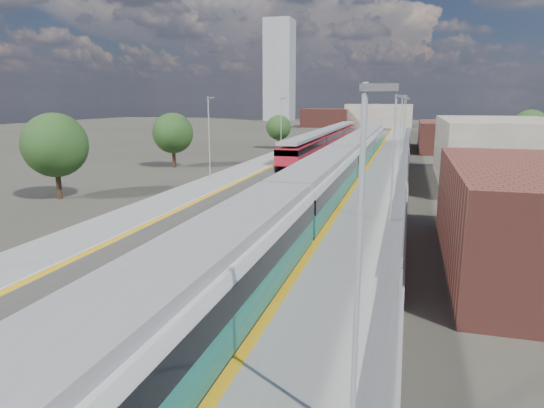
% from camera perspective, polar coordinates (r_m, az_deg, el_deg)
% --- Properties ---
extents(ground, '(320.00, 320.00, 0.00)m').
position_cam_1_polar(ground, '(58.41, 8.28, 3.92)').
color(ground, '#47443A').
rests_on(ground, ground).
extents(ballast_bed, '(10.50, 155.00, 0.06)m').
position_cam_1_polar(ballast_bed, '(61.18, 6.50, 4.36)').
color(ballast_bed, '#565451').
rests_on(ballast_bed, ground).
extents(tracks, '(8.96, 160.00, 0.17)m').
position_cam_1_polar(tracks, '(62.72, 7.30, 4.60)').
color(tracks, '#4C3323').
rests_on(tracks, ground).
extents(platform_right, '(4.70, 155.00, 8.52)m').
position_cam_1_polar(platform_right, '(60.37, 13.60, 4.48)').
color(platform_right, slate).
rests_on(platform_right, ground).
extents(platform_left, '(4.30, 155.00, 8.52)m').
position_cam_1_polar(platform_left, '(62.54, 0.33, 5.06)').
color(platform_left, slate).
rests_on(platform_left, ground).
extents(buildings, '(72.00, 185.50, 40.00)m').
position_cam_1_polar(buildings, '(148.19, 5.96, 13.01)').
color(buildings, brown).
rests_on(buildings, ground).
extents(green_train, '(3.08, 85.73, 3.39)m').
position_cam_1_polar(green_train, '(45.60, 8.15, 4.68)').
color(green_train, black).
rests_on(green_train, ground).
extents(red_train, '(2.79, 56.66, 3.53)m').
position_cam_1_polar(red_train, '(81.21, 6.58, 7.72)').
color(red_train, black).
rests_on(red_train, ground).
extents(tree_a, '(5.33, 5.33, 7.22)m').
position_cam_1_polar(tree_a, '(44.23, -24.16, 6.33)').
color(tree_a, '#382619').
rests_on(tree_a, ground).
extents(tree_b, '(4.96, 4.96, 6.72)m').
position_cam_1_polar(tree_b, '(61.39, -11.58, 8.16)').
color(tree_b, '#382619').
rests_on(tree_b, ground).
extents(tree_c, '(4.24, 4.24, 5.74)m').
position_cam_1_polar(tree_c, '(84.06, 0.78, 8.98)').
color(tree_c, '#382619').
rests_on(tree_c, ground).
extents(tree_d, '(5.08, 5.08, 6.88)m').
position_cam_1_polar(tree_d, '(81.42, 28.07, 7.99)').
color(tree_d, '#382619').
rests_on(tree_d, ground).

